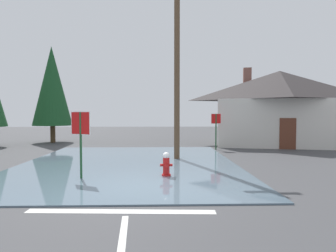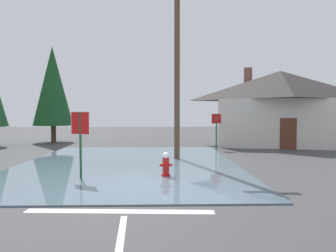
{
  "view_description": "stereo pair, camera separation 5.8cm",
  "coord_description": "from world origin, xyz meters",
  "px_view_note": "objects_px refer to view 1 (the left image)",
  "views": [
    {
      "loc": [
        0.66,
        -9.19,
        2.34
      ],
      "look_at": [
        1.07,
        4.34,
        1.72
      ],
      "focal_mm": 31.26,
      "sensor_mm": 36.0,
      "label": 1
    },
    {
      "loc": [
        0.72,
        -9.19,
        2.34
      ],
      "look_at": [
        1.07,
        4.34,
        1.72
      ],
      "focal_mm": 31.26,
      "sensor_mm": 36.0,
      "label": 2
    }
  ],
  "objects_px": {
    "utility_pole": "(177,61)",
    "pine_tree_tall_left": "(52,86)",
    "stop_sign_far": "(216,124)",
    "fire_hydrant": "(166,165)",
    "stop_sign_near": "(81,131)",
    "house": "(279,106)"
  },
  "relations": [
    {
      "from": "fire_hydrant",
      "to": "house",
      "type": "bearing_deg",
      "value": 51.41
    },
    {
      "from": "utility_pole",
      "to": "pine_tree_tall_left",
      "type": "relative_size",
      "value": 1.26
    },
    {
      "from": "fire_hydrant",
      "to": "pine_tree_tall_left",
      "type": "bearing_deg",
      "value": 124.28
    },
    {
      "from": "utility_pole",
      "to": "pine_tree_tall_left",
      "type": "distance_m",
      "value": 12.69
    },
    {
      "from": "stop_sign_far",
      "to": "house",
      "type": "bearing_deg",
      "value": 28.9
    },
    {
      "from": "utility_pole",
      "to": "stop_sign_far",
      "type": "distance_m",
      "value": 5.74
    },
    {
      "from": "fire_hydrant",
      "to": "stop_sign_near",
      "type": "bearing_deg",
      "value": -174.0
    },
    {
      "from": "fire_hydrant",
      "to": "pine_tree_tall_left",
      "type": "distance_m",
      "value": 15.84
    },
    {
      "from": "fire_hydrant",
      "to": "utility_pole",
      "type": "distance_m",
      "value": 6.03
    },
    {
      "from": "fire_hydrant",
      "to": "house",
      "type": "relative_size",
      "value": 0.09
    },
    {
      "from": "fire_hydrant",
      "to": "pine_tree_tall_left",
      "type": "height_order",
      "value": "pine_tree_tall_left"
    },
    {
      "from": "fire_hydrant",
      "to": "house",
      "type": "height_order",
      "value": "house"
    },
    {
      "from": "stop_sign_far",
      "to": "house",
      "type": "xyz_separation_m",
      "value": [
        5.22,
        2.88,
        1.2
      ]
    },
    {
      "from": "house",
      "to": "pine_tree_tall_left",
      "type": "xyz_separation_m",
      "value": [
        -17.19,
        1.94,
        1.62
      ]
    },
    {
      "from": "stop_sign_far",
      "to": "utility_pole",
      "type": "bearing_deg",
      "value": -125.29
    },
    {
      "from": "house",
      "to": "stop_sign_near",
      "type": "bearing_deg",
      "value": -136.28
    },
    {
      "from": "fire_hydrant",
      "to": "stop_sign_far",
      "type": "xyz_separation_m",
      "value": [
        3.34,
        7.84,
        1.16
      ]
    },
    {
      "from": "stop_sign_near",
      "to": "stop_sign_far",
      "type": "xyz_separation_m",
      "value": [
        6.32,
        8.16,
        -0.11
      ]
    },
    {
      "from": "stop_sign_near",
      "to": "house",
      "type": "height_order",
      "value": "house"
    },
    {
      "from": "stop_sign_near",
      "to": "house",
      "type": "relative_size",
      "value": 0.22
    },
    {
      "from": "stop_sign_near",
      "to": "utility_pole",
      "type": "bearing_deg",
      "value": 50.13
    },
    {
      "from": "utility_pole",
      "to": "stop_sign_near",
      "type": "bearing_deg",
      "value": -129.87
    }
  ]
}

